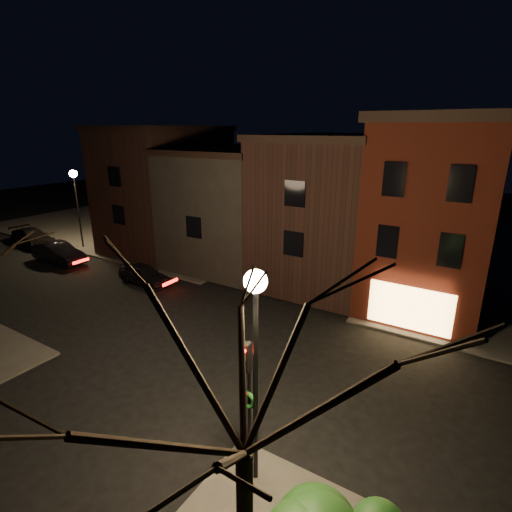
# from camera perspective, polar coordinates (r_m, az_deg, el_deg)

# --- Properties ---
(ground) EXTENTS (120.00, 120.00, 0.00)m
(ground) POSITION_cam_1_polar(r_m,az_deg,el_deg) (20.28, -6.01, -11.47)
(ground) COLOR black
(ground) RESTS_ON ground
(sidewalk_far_left) EXTENTS (30.00, 30.00, 0.12)m
(sidewalk_far_left) POSITION_cam_1_polar(r_m,az_deg,el_deg) (46.95, -10.36, 5.53)
(sidewalk_far_left) COLOR #2D2B28
(sidewalk_far_left) RESTS_ON ground
(corner_building) EXTENTS (6.50, 8.50, 10.50)m
(corner_building) POSITION_cam_1_polar(r_m,az_deg,el_deg) (23.89, 24.16, 5.45)
(corner_building) COLOR #4B160D
(corner_building) RESTS_ON ground
(row_building_a) EXTENTS (7.30, 10.30, 9.40)m
(row_building_a) POSITION_cam_1_polar(r_m,az_deg,el_deg) (26.59, 10.40, 6.62)
(row_building_a) COLOR black
(row_building_a) RESTS_ON ground
(row_building_b) EXTENTS (7.80, 10.30, 8.40)m
(row_building_b) POSITION_cam_1_polar(r_m,az_deg,el_deg) (30.07, -2.64, 7.21)
(row_building_b) COLOR black
(row_building_b) RESTS_ON ground
(row_building_c) EXTENTS (7.30, 10.30, 9.90)m
(row_building_c) POSITION_cam_1_polar(r_m,az_deg,el_deg) (34.54, -12.75, 9.46)
(row_building_c) COLOR black
(row_building_c) RESTS_ON ground
(street_lamp_near) EXTENTS (0.60, 0.60, 6.48)m
(street_lamp_near) POSITION_cam_1_polar(r_m,az_deg,el_deg) (10.34, -0.07, -9.40)
(street_lamp_near) COLOR black
(street_lamp_near) RESTS_ON sidewalk_near_right
(street_lamp_far) EXTENTS (0.60, 0.60, 6.48)m
(street_lamp_far) POSITION_cam_1_polar(r_m,az_deg,el_deg) (36.42, -24.44, 8.89)
(street_lamp_far) COLOR black
(street_lamp_far) RESTS_ON sidewalk_far_left
(traffic_signal) EXTENTS (0.58, 0.38, 4.05)m
(traffic_signal) POSITION_cam_1_polar(r_m,az_deg,el_deg) (12.21, -1.28, -17.72)
(traffic_signal) COLOR black
(traffic_signal) RESTS_ON sidewalk_near_right
(bare_tree_right) EXTENTS (6.40, 6.40, 8.50)m
(bare_tree_right) POSITION_cam_1_polar(r_m,az_deg,el_deg) (7.42, -1.89, -12.75)
(bare_tree_right) COLOR black
(bare_tree_right) RESTS_ON sidewalk_near_right
(parked_car_a) EXTENTS (3.99, 1.80, 1.33)m
(parked_car_a) POSITION_cam_1_polar(r_m,az_deg,el_deg) (27.35, -15.68, -2.55)
(parked_car_a) COLOR black
(parked_car_a) RESTS_ON ground
(parked_car_b) EXTENTS (4.70, 1.65, 1.55)m
(parked_car_b) POSITION_cam_1_polar(r_m,az_deg,el_deg) (33.96, -26.39, 0.40)
(parked_car_b) COLOR black
(parked_car_b) RESTS_ON ground
(parked_car_c) EXTENTS (5.32, 2.56, 1.49)m
(parked_car_c) POSITION_cam_1_polar(r_m,az_deg,el_deg) (39.85, -29.27, 2.31)
(parked_car_c) COLOR black
(parked_car_c) RESTS_ON ground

